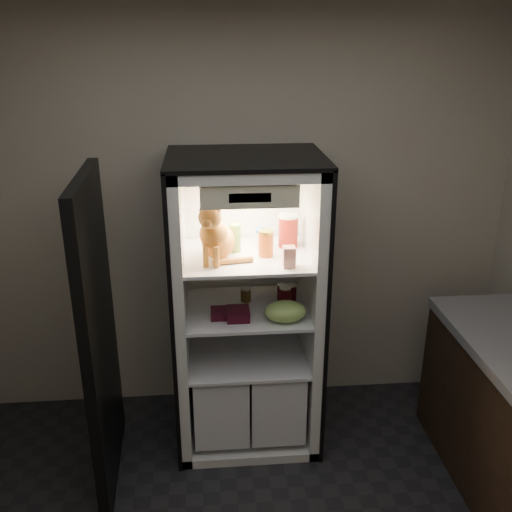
{
  "coord_description": "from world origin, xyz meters",
  "views": [
    {
      "loc": [
        -0.22,
        -1.82,
        2.51
      ],
      "look_at": [
        0.06,
        1.32,
        1.28
      ],
      "focal_mm": 40.0,
      "sensor_mm": 36.0,
      "label": 1
    }
  ],
  "objects": [
    {
      "name": "berry_box_right",
      "position": [
        -0.06,
        1.17,
        0.97
      ],
      "size": [
        0.13,
        0.13,
        0.07
      ],
      "primitive_type": "cube",
      "color": "#480C1E",
      "rests_on": "refrigerator"
    },
    {
      "name": "soda_can_b",
      "position": [
        0.29,
        1.38,
        1.0
      ],
      "size": [
        0.06,
        0.06,
        0.11
      ],
      "color": "black",
      "rests_on": "refrigerator"
    },
    {
      "name": "condiment_jar",
      "position": [
        0.0,
        1.42,
        0.99
      ],
      "size": [
        0.07,
        0.07,
        0.09
      ],
      "color": "#543C18",
      "rests_on": "refrigerator"
    },
    {
      "name": "pepper_jar",
      "position": [
        0.26,
        1.44,
        1.39
      ],
      "size": [
        0.12,
        0.12,
        0.2
      ],
      "color": "#A41A15",
      "rests_on": "refrigerator"
    },
    {
      "name": "soda_can_a",
      "position": [
        0.23,
        1.38,
        1.0
      ],
      "size": [
        0.07,
        0.07,
        0.12
      ],
      "color": "black",
      "rests_on": "refrigerator"
    },
    {
      "name": "room_shell",
      "position": [
        0.0,
        0.0,
        1.62
      ],
      "size": [
        3.6,
        3.6,
        3.6
      ],
      "color": "white",
      "rests_on": "floor"
    },
    {
      "name": "soda_can_c",
      "position": [
        0.23,
        1.29,
        1.01
      ],
      "size": [
        0.07,
        0.07,
        0.14
      ],
      "color": "black",
      "rests_on": "refrigerator"
    },
    {
      "name": "grape_bag",
      "position": [
        0.21,
        1.13,
        1.0
      ],
      "size": [
        0.24,
        0.18,
        0.12
      ],
      "primitive_type": "ellipsoid",
      "color": "#8FC45B",
      "rests_on": "refrigerator"
    },
    {
      "name": "salsa_jar",
      "position": [
        0.11,
        1.29,
        1.37
      ],
      "size": [
        0.09,
        0.09,
        0.16
      ],
      "color": "#980F0D",
      "rests_on": "refrigerator"
    },
    {
      "name": "parmesan_shaker",
      "position": [
        -0.06,
        1.38,
        1.38
      ],
      "size": [
        0.07,
        0.07,
        0.17
      ],
      "color": "#238133",
      "rests_on": "refrigerator"
    },
    {
      "name": "berry_box_left",
      "position": [
        -0.17,
        1.2,
        0.97
      ],
      "size": [
        0.11,
        0.11,
        0.05
      ],
      "primitive_type": "cube",
      "color": "#480C1E",
      "rests_on": "refrigerator"
    },
    {
      "name": "cream_carton",
      "position": [
        0.22,
        1.11,
        1.35
      ],
      "size": [
        0.07,
        0.07,
        0.12
      ],
      "primitive_type": "cube",
      "color": "white",
      "rests_on": "refrigerator"
    },
    {
      "name": "mayo_tub",
      "position": [
        0.11,
        1.42,
        1.35
      ],
      "size": [
        0.09,
        0.09,
        0.12
      ],
      "color": "white",
      "rests_on": "refrigerator"
    },
    {
      "name": "tabby_cat",
      "position": [
        -0.18,
        1.25,
        1.43
      ],
      "size": [
        0.32,
        0.38,
        0.39
      ],
      "rotation": [
        0.0,
        0.0,
        -0.28
      ],
      "color": "#AF6516",
      "rests_on": "refrigerator"
    },
    {
      "name": "refrigerator",
      "position": [
        0.0,
        1.38,
        0.79
      ],
      "size": [
        0.9,
        0.72,
        1.88
      ],
      "color": "white",
      "rests_on": "floor"
    },
    {
      "name": "fridge_door",
      "position": [
        -0.85,
        1.04,
        0.91
      ],
      "size": [
        0.09,
        0.87,
        1.85
      ],
      "rotation": [
        0.0,
        0.0,
        0.04
      ],
      "color": "black",
      "rests_on": "floor"
    }
  ]
}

